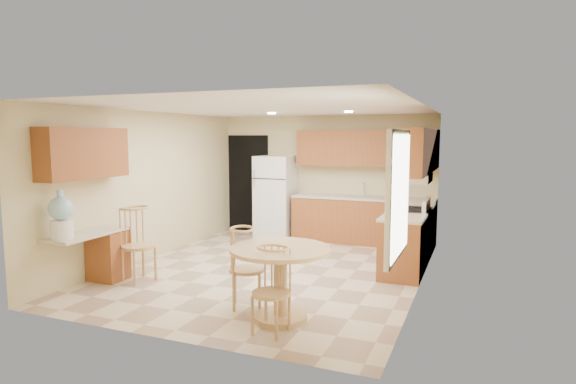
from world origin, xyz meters
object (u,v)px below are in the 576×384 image
at_px(stove, 408,236).
at_px(chair_table_a, 243,261).
at_px(chair_table_b, 267,284).
at_px(water_crock, 61,217).
at_px(dining_table, 280,273).
at_px(refrigerator, 276,196).
at_px(chair_desk, 133,238).

distance_m(stove, chair_table_a, 3.24).
relative_size(chair_table_b, water_crock, 1.44).
height_order(dining_table, chair_table_a, chair_table_a).
xyz_separation_m(stove, chair_table_b, (-0.94, -3.47, 0.09)).
bearing_deg(chair_table_a, water_crock, -105.04).
xyz_separation_m(refrigerator, chair_table_a, (1.33, -4.07, -0.25)).
height_order(chair_table_a, water_crock, water_crock).
bearing_deg(stove, water_crock, -139.94).
relative_size(refrigerator, chair_table_b, 1.84).
distance_m(stove, water_crock, 5.16).
distance_m(refrigerator, chair_desk, 3.75).
bearing_deg(chair_table_b, chair_table_a, -40.82).
xyz_separation_m(refrigerator, chair_table_b, (1.93, -4.69, -0.28)).
bearing_deg(chair_desk, dining_table, 99.17).
relative_size(chair_table_a, chair_table_b, 1.06).
xyz_separation_m(chair_table_b, chair_desk, (-2.53, 0.99, 0.09)).
xyz_separation_m(stove, water_crock, (-3.92, -3.30, 0.59)).
relative_size(chair_table_a, water_crock, 1.53).
bearing_deg(chair_desk, refrigerator, -168.11).
bearing_deg(chair_table_a, stove, 125.74).
distance_m(chair_table_a, water_crock, 2.47).
distance_m(stove, chair_desk, 4.27).
xyz_separation_m(refrigerator, stove, (2.88, -1.22, -0.37)).
distance_m(chair_table_a, chair_table_b, 0.86).
bearing_deg(dining_table, chair_desk, 168.07).
distance_m(refrigerator, water_crock, 4.65).
height_order(chair_table_a, chair_table_b, chair_table_a).
relative_size(chair_table_a, chair_desk, 0.91).
bearing_deg(water_crock, stove, 40.06).
height_order(chair_desk, water_crock, water_crock).
height_order(chair_table_b, chair_desk, chair_desk).
height_order(refrigerator, chair_desk, refrigerator).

